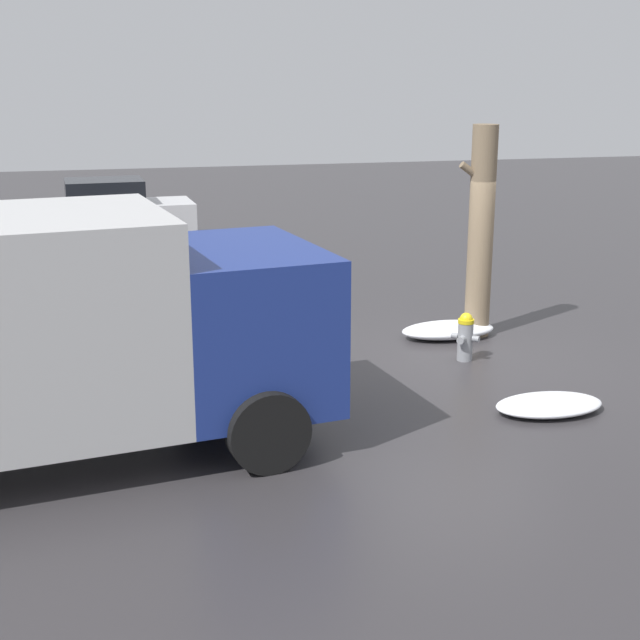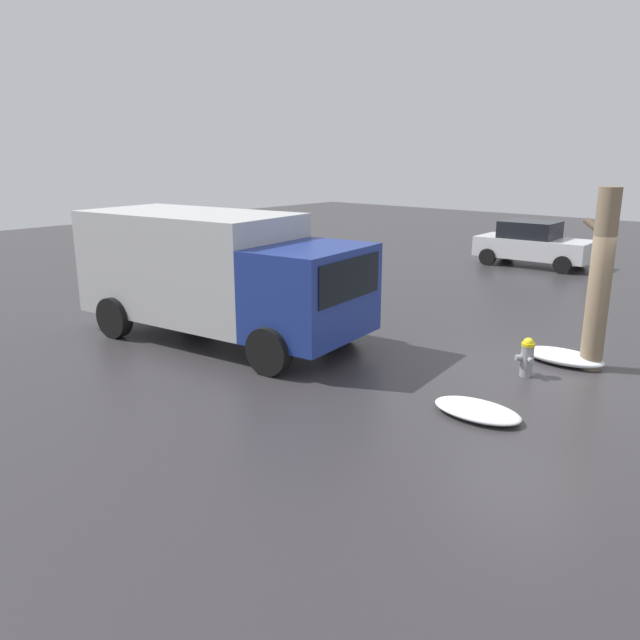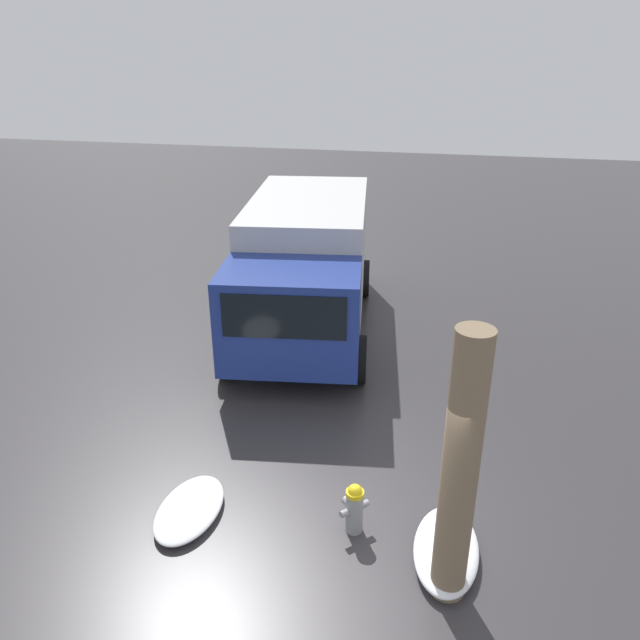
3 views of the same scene
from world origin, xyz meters
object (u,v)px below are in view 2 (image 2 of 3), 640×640
(parked_car, at_px, (533,244))
(tree_trunk, at_px, (600,280))
(delivery_truck, at_px, (216,271))
(fire_hydrant, at_px, (527,357))

(parked_car, bearing_deg, tree_trunk, 26.04)
(delivery_truck, bearing_deg, tree_trunk, 108.46)
(fire_hydrant, distance_m, parked_car, 12.22)
(fire_hydrant, xyz_separation_m, delivery_truck, (6.12, 2.11, 1.12))
(delivery_truck, xyz_separation_m, parked_car, (-1.40, -13.37, -0.70))
(tree_trunk, height_order, delivery_truck, tree_trunk)
(parked_car, bearing_deg, fire_hydrant, 20.28)
(fire_hydrant, relative_size, parked_car, 0.18)
(delivery_truck, bearing_deg, parked_car, 166.59)
(tree_trunk, xyz_separation_m, parked_car, (5.46, -10.04, -0.90))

